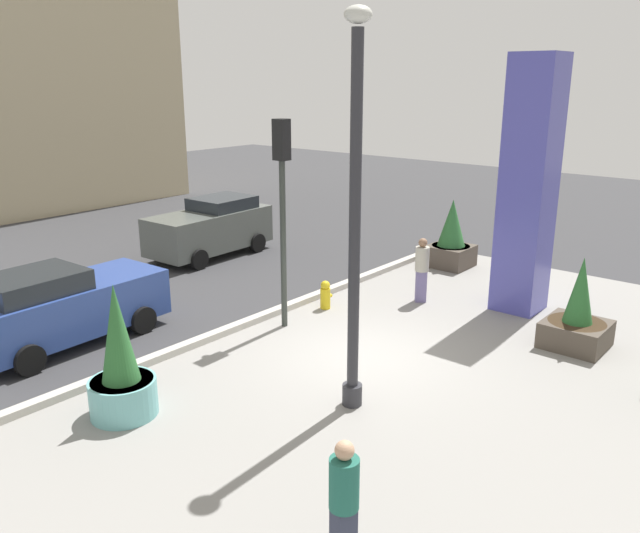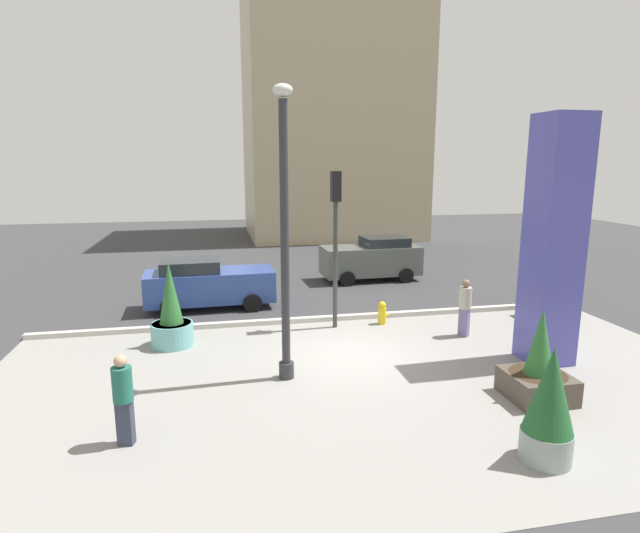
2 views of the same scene
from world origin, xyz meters
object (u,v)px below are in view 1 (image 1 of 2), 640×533
(potted_plant_curbside, at_px, (451,240))
(traffic_light_far_side, at_px, (282,191))
(potted_plant_by_pillar, at_px, (577,318))
(car_curb_west, at_px, (211,228))
(art_pillar_blue, at_px, (528,187))
(potted_plant_near_right, at_px, (121,369))
(lamp_post, at_px, (355,227))
(car_intersection, at_px, (61,306))
(pedestrian_crossing, at_px, (344,499))
(pedestrian_by_curb, at_px, (422,267))
(fire_hydrant, at_px, (325,295))

(potted_plant_curbside, height_order, traffic_light_far_side, traffic_light_far_side)
(potted_plant_by_pillar, distance_m, car_curb_west, 11.90)
(art_pillar_blue, relative_size, potted_plant_by_pillar, 3.06)
(potted_plant_curbside, bearing_deg, potted_plant_near_right, -179.27)
(potted_plant_near_right, xyz_separation_m, traffic_light_far_side, (4.87, 0.70, 2.37))
(potted_plant_near_right, height_order, traffic_light_far_side, traffic_light_far_side)
(car_curb_west, bearing_deg, lamp_post, -117.71)
(lamp_post, xyz_separation_m, potted_plant_by_pillar, (5.23, -2.18, -2.63))
(lamp_post, distance_m, potted_plant_by_pillar, 6.25)
(lamp_post, relative_size, potted_plant_curbside, 3.19)
(art_pillar_blue, bearing_deg, car_intersection, 141.84)
(pedestrian_crossing, bearing_deg, car_curb_west, 55.20)
(art_pillar_blue, distance_m, potted_plant_by_pillar, 3.50)
(potted_plant_curbside, relative_size, pedestrian_by_curb, 1.23)
(potted_plant_by_pillar, relative_size, car_intersection, 0.45)
(lamp_post, bearing_deg, car_curb_west, 62.29)
(potted_plant_by_pillar, xyz_separation_m, car_curb_west, (-0.13, 11.90, 0.28))
(potted_plant_curbside, height_order, potted_plant_near_right, potted_plant_near_right)
(lamp_post, relative_size, pedestrian_by_curb, 3.91)
(potted_plant_curbside, bearing_deg, car_intersection, 161.90)
(pedestrian_crossing, distance_m, pedestrian_by_curb, 9.89)
(potted_plant_curbside, relative_size, car_curb_west, 0.50)
(lamp_post, distance_m, pedestrian_by_curb, 6.37)
(potted_plant_curbside, bearing_deg, car_curb_west, 120.34)
(potted_plant_by_pillar, bearing_deg, art_pillar_blue, 52.41)
(fire_hydrant, relative_size, pedestrian_by_curb, 0.43)
(potted_plant_by_pillar, xyz_separation_m, fire_hydrant, (-1.66, 5.74, -0.30))
(potted_plant_near_right, xyz_separation_m, pedestrian_crossing, (-0.44, -5.22, 0.10))
(fire_hydrant, bearing_deg, art_pillar_blue, -49.96)
(potted_plant_by_pillar, bearing_deg, traffic_light_far_side, 119.23)
(art_pillar_blue, height_order, pedestrian_crossing, art_pillar_blue)
(potted_plant_by_pillar, height_order, fire_hydrant, potted_plant_by_pillar)
(lamp_post, bearing_deg, potted_plant_curbside, 18.40)
(fire_hydrant, xyz_separation_m, pedestrian_crossing, (-6.87, -5.93, 0.60))
(traffic_light_far_side, height_order, pedestrian_by_curb, traffic_light_far_side)
(potted_plant_curbside, distance_m, potted_plant_near_right, 11.89)
(fire_hydrant, bearing_deg, pedestrian_by_curb, -38.27)
(potted_plant_curbside, xyz_separation_m, fire_hydrant, (-5.46, 0.56, -0.50))
(potted_plant_near_right, xyz_separation_m, pedestrian_by_curb, (8.44, -0.88, 0.09))
(lamp_post, distance_m, car_curb_west, 11.23)
(potted_plant_by_pillar, relative_size, potted_plant_curbside, 0.96)
(art_pillar_blue, relative_size, traffic_light_far_side, 1.30)
(traffic_light_far_side, xyz_separation_m, pedestrian_by_curb, (3.57, -1.58, -2.28))
(art_pillar_blue, xyz_separation_m, pedestrian_by_curb, (-1.16, 2.18, -2.17))
(car_intersection, bearing_deg, pedestrian_by_curb, -31.60)
(pedestrian_crossing, bearing_deg, fire_hydrant, 40.82)
(art_pillar_blue, bearing_deg, pedestrian_by_curb, 117.88)
(potted_plant_near_right, bearing_deg, pedestrian_crossing, -94.83)
(car_curb_west, xyz_separation_m, car_intersection, (-7.00, -3.14, -0.06))
(traffic_light_far_side, xyz_separation_m, car_intersection, (-3.92, 3.02, -2.36))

